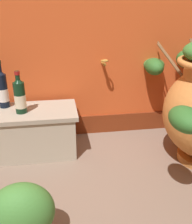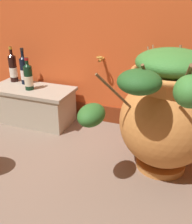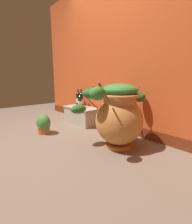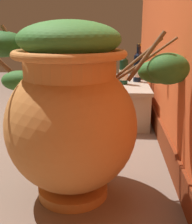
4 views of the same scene
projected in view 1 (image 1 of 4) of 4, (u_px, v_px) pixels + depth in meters
stone_ledge at (24, 130)px, 1.83m from camera, size 0.77×0.37×0.33m
wine_bottle_middle at (2, 89)px, 1.79m from camera, size 0.07×0.07×0.34m
wine_bottle_right at (20, 96)px, 1.70m from camera, size 0.08×0.08×0.29m
potted_shrub at (23, 217)px, 1.10m from camera, size 0.29×0.21×0.32m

